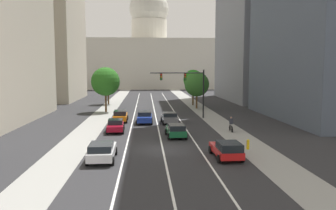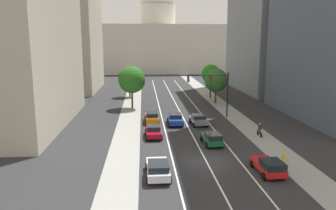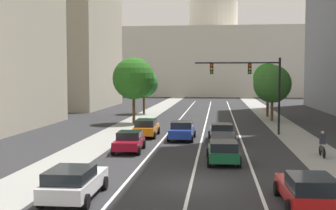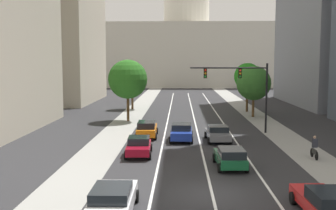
{
  "view_description": "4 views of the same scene",
  "coord_description": "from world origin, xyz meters",
  "px_view_note": "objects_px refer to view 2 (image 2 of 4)",
  "views": [
    {
      "loc": [
        -1.48,
        -29.57,
        7.12
      ],
      "look_at": [
        1.95,
        22.78,
        1.55
      ],
      "focal_mm": 36.73,
      "sensor_mm": 36.0,
      "label": 1
    },
    {
      "loc": [
        -6.05,
        -30.23,
        11.56
      ],
      "look_at": [
        -2.39,
        18.56,
        2.14
      ],
      "focal_mm": 35.51,
      "sensor_mm": 36.0,
      "label": 2
    },
    {
      "loc": [
        1.26,
        -21.53,
        5.39
      ],
      "look_at": [
        -2.7,
        14.05,
        2.97
      ],
      "focal_mm": 47.41,
      "sensor_mm": 36.0,
      "label": 3
    },
    {
      "loc": [
        -1.75,
        -21.9,
        7.2
      ],
      "look_at": [
        -2.86,
        15.27,
        3.22
      ],
      "focal_mm": 44.14,
      "sensor_mm": 36.0,
      "label": 4
    }
  ],
  "objects_px": {
    "traffic_signal_mast": "(213,85)",
    "cyclist": "(260,130)",
    "capitol_building": "(158,42)",
    "street_tree_mid_left": "(132,80)",
    "car_white": "(158,168)",
    "car_orange": "(152,117)",
    "street_tree_far_right": "(211,74)",
    "car_green": "(212,138)",
    "car_red": "(269,166)",
    "car_blue": "(175,119)",
    "fire_hydrant": "(284,157)",
    "car_gray": "(198,119)",
    "car_crimson": "(153,131)",
    "street_tree_near_left": "(129,77)",
    "street_tree_mid_right": "(216,80)"
  },
  "relations": [
    {
      "from": "traffic_signal_mast",
      "to": "cyclist",
      "type": "relative_size",
      "value": 4.49
    },
    {
      "from": "street_tree_mid_left",
      "to": "car_orange",
      "type": "bearing_deg",
      "value": -73.51
    },
    {
      "from": "car_green",
      "to": "cyclist",
      "type": "height_order",
      "value": "cyclist"
    },
    {
      "from": "car_green",
      "to": "street_tree_far_right",
      "type": "bearing_deg",
      "value": -13.24
    },
    {
      "from": "car_green",
      "to": "fire_hydrant",
      "type": "bearing_deg",
      "value": -136.43
    },
    {
      "from": "car_gray",
      "to": "street_tree_far_right",
      "type": "distance_m",
      "value": 23.16
    },
    {
      "from": "car_gray",
      "to": "street_tree_mid_left",
      "type": "bearing_deg",
      "value": 35.44
    },
    {
      "from": "car_gray",
      "to": "traffic_signal_mast",
      "type": "distance_m",
      "value": 6.82
    },
    {
      "from": "car_blue",
      "to": "street_tree_mid_right",
      "type": "height_order",
      "value": "street_tree_mid_right"
    },
    {
      "from": "car_gray",
      "to": "fire_hydrant",
      "type": "xyz_separation_m",
      "value": [
        5.9,
        -15.04,
        -0.28
      ]
    },
    {
      "from": "car_white",
      "to": "car_green",
      "type": "height_order",
      "value": "car_white"
    },
    {
      "from": "traffic_signal_mast",
      "to": "cyclist",
      "type": "height_order",
      "value": "traffic_signal_mast"
    },
    {
      "from": "cyclist",
      "to": "car_orange",
      "type": "bearing_deg",
      "value": 57.3
    },
    {
      "from": "car_gray",
      "to": "street_tree_mid_right",
      "type": "xyz_separation_m",
      "value": [
        6.01,
        16.46,
        3.61
      ]
    },
    {
      "from": "car_crimson",
      "to": "street_tree_mid_right",
      "type": "height_order",
      "value": "street_tree_mid_right"
    },
    {
      "from": "car_white",
      "to": "street_tree_mid_left",
      "type": "bearing_deg",
      "value": 5.21
    },
    {
      "from": "car_white",
      "to": "street_tree_near_left",
      "type": "height_order",
      "value": "street_tree_near_left"
    },
    {
      "from": "car_blue",
      "to": "street_tree_mid_left",
      "type": "xyz_separation_m",
      "value": [
        -6.38,
        12.05,
        4.22
      ]
    },
    {
      "from": "fire_hydrant",
      "to": "street_tree_near_left",
      "type": "bearing_deg",
      "value": 112.53
    },
    {
      "from": "car_red",
      "to": "cyclist",
      "type": "xyz_separation_m",
      "value": [
        3.26,
        11.6,
        0.09
      ]
    },
    {
      "from": "car_red",
      "to": "fire_hydrant",
      "type": "xyz_separation_m",
      "value": [
        2.63,
        3.01,
        -0.3
      ]
    },
    {
      "from": "traffic_signal_mast",
      "to": "car_gray",
      "type": "bearing_deg",
      "value": -122.18
    },
    {
      "from": "capitol_building",
      "to": "car_orange",
      "type": "xyz_separation_m",
      "value": [
        -4.89,
        -84.42,
        -10.51
      ]
    },
    {
      "from": "car_green",
      "to": "street_tree_mid_right",
      "type": "relative_size",
      "value": 0.63
    },
    {
      "from": "car_orange",
      "to": "street_tree_near_left",
      "type": "bearing_deg",
      "value": 8.95
    },
    {
      "from": "car_orange",
      "to": "cyclist",
      "type": "xyz_separation_m",
      "value": [
        13.06,
        -8.31,
        0.05
      ]
    },
    {
      "from": "cyclist",
      "to": "car_red",
      "type": "bearing_deg",
      "value": 164.07
    },
    {
      "from": "car_blue",
      "to": "fire_hydrant",
      "type": "height_order",
      "value": "car_blue"
    },
    {
      "from": "street_tree_mid_right",
      "to": "car_orange",
      "type": "bearing_deg",
      "value": -130.66
    },
    {
      "from": "car_white",
      "to": "car_green",
      "type": "bearing_deg",
      "value": -37.79
    },
    {
      "from": "car_orange",
      "to": "street_tree_far_right",
      "type": "xyz_separation_m",
      "value": [
        12.63,
        20.08,
        4.19
      ]
    },
    {
      "from": "traffic_signal_mast",
      "to": "street_tree_mid_left",
      "type": "xyz_separation_m",
      "value": [
        -12.48,
        7.88,
        -0.01
      ]
    },
    {
      "from": "car_white",
      "to": "cyclist",
      "type": "relative_size",
      "value": 2.65
    },
    {
      "from": "car_gray",
      "to": "car_crimson",
      "type": "bearing_deg",
      "value": 128.78
    },
    {
      "from": "traffic_signal_mast",
      "to": "cyclist",
      "type": "bearing_deg",
      "value": -71.33
    },
    {
      "from": "capitol_building",
      "to": "street_tree_mid_left",
      "type": "relative_size",
      "value": 7.23
    },
    {
      "from": "traffic_signal_mast",
      "to": "street_tree_far_right",
      "type": "height_order",
      "value": "traffic_signal_mast"
    },
    {
      "from": "car_white",
      "to": "car_green",
      "type": "distance_m",
      "value": 10.82
    },
    {
      "from": "street_tree_far_right",
      "to": "cyclist",
      "type": "bearing_deg",
      "value": -89.14
    },
    {
      "from": "car_red",
      "to": "street_tree_near_left",
      "type": "relative_size",
      "value": 0.7
    },
    {
      "from": "car_gray",
      "to": "street_tree_mid_right",
      "type": "relative_size",
      "value": 0.64
    },
    {
      "from": "street_tree_mid_right",
      "to": "car_white",
      "type": "bearing_deg",
      "value": -110.03
    },
    {
      "from": "car_white",
      "to": "car_blue",
      "type": "xyz_separation_m",
      "value": [
        3.26,
        18.27,
        0.03
      ]
    },
    {
      "from": "car_green",
      "to": "traffic_signal_mast",
      "type": "distance_m",
      "value": 14.72
    },
    {
      "from": "car_crimson",
      "to": "fire_hydrant",
      "type": "distance_m",
      "value": 15.53
    },
    {
      "from": "street_tree_near_left",
      "to": "car_orange",
      "type": "bearing_deg",
      "value": -79.99
    },
    {
      "from": "car_green",
      "to": "cyclist",
      "type": "distance_m",
      "value": 7.12
    },
    {
      "from": "capitol_building",
      "to": "car_crimson",
      "type": "distance_m",
      "value": 92.75
    },
    {
      "from": "car_white",
      "to": "street_tree_mid_left",
      "type": "xyz_separation_m",
      "value": [
        -3.12,
        30.32,
        4.24
      ]
    },
    {
      "from": "car_crimson",
      "to": "traffic_signal_mast",
      "type": "bearing_deg",
      "value": -44.75
    }
  ]
}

